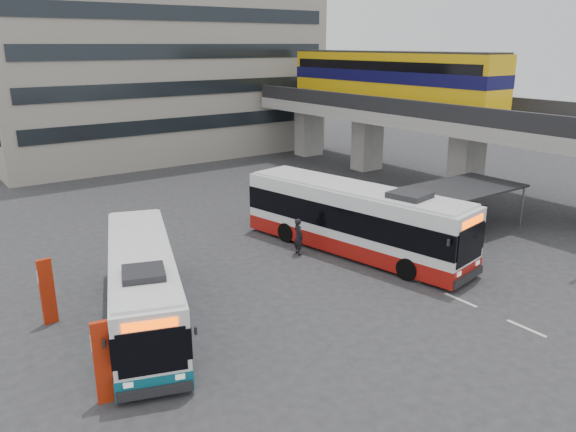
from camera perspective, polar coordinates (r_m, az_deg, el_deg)
ground at (r=24.73m, az=8.00°, el=-7.49°), size 120.00×120.00×0.00m
viaduct at (r=44.69m, az=11.82°, el=11.64°), size 8.00×32.00×9.68m
bike_shelter at (r=32.12m, az=15.43°, el=0.46°), size 10.00×4.00×2.54m
office_block at (r=56.47m, az=-13.87°, el=18.96°), size 30.00×15.00×25.00m
road_markings at (r=24.69m, az=17.12°, el=-8.15°), size 0.15×7.60×0.01m
bus_main at (r=28.54m, az=6.72°, el=-0.34°), size 5.02×12.82×3.71m
bus_teal at (r=22.06m, az=-14.53°, el=-6.85°), size 5.69×10.89×3.17m
pedestrian at (r=28.20m, az=1.07°, el=-2.10°), size 0.57×0.76×1.89m
sign_totem_south at (r=17.74m, az=-18.28°, el=-13.83°), size 0.57×0.27×2.64m
sign_totem_mid at (r=23.12m, az=-23.27°, el=-6.97°), size 0.56×0.20×2.60m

